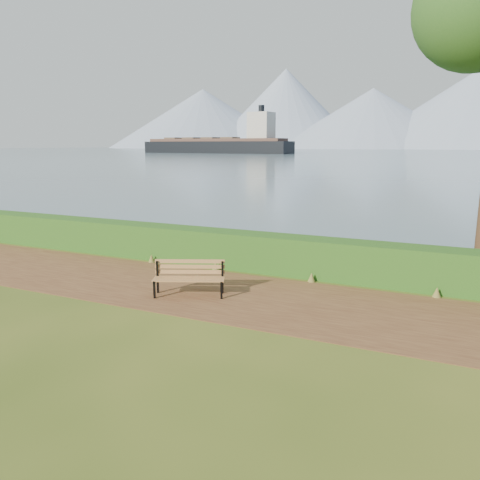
% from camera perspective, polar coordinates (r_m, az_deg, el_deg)
% --- Properties ---
extents(ground, '(140.00, 140.00, 0.00)m').
position_cam_1_polar(ground, '(10.61, -2.80, -7.01)').
color(ground, '#394E16').
rests_on(ground, ground).
extents(path, '(40.00, 3.40, 0.01)m').
position_cam_1_polar(path, '(10.87, -2.07, -6.53)').
color(path, '#542F1D').
rests_on(path, ground).
extents(hedge, '(32.00, 0.85, 1.00)m').
position_cam_1_polar(hedge, '(12.76, 2.52, -1.48)').
color(hedge, '#184413').
rests_on(hedge, ground).
extents(water, '(700.00, 510.00, 0.00)m').
position_cam_1_polar(water, '(269.00, 23.81, 9.91)').
color(water, slate).
rests_on(water, ground).
extents(mountains, '(585.00, 190.00, 70.00)m').
position_cam_1_polar(mountains, '(415.93, 23.21, 14.04)').
color(mountains, '#8395AF').
rests_on(mountains, ground).
extents(bench, '(1.65, 1.05, 0.80)m').
position_cam_1_polar(bench, '(10.71, -6.21, -4.31)').
color(bench, black).
rests_on(bench, ground).
extents(cargo_ship, '(62.28, 15.65, 18.71)m').
position_cam_1_polar(cargo_ship, '(180.57, -2.45, 11.40)').
color(cargo_ship, black).
rests_on(cargo_ship, ground).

